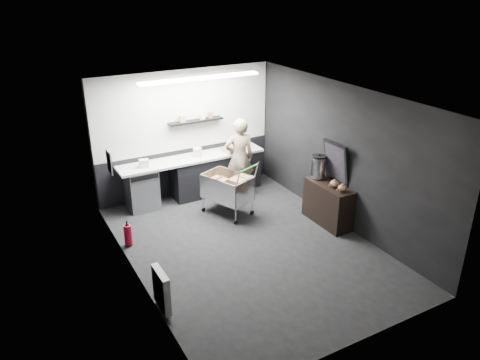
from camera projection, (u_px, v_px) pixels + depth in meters
floor at (249, 247)px, 8.32m from camera, size 5.50×5.50×0.00m
ceiling at (250, 97)px, 7.25m from camera, size 5.50×5.50×0.00m
wall_back at (185, 133)px, 10.00m from camera, size 5.50×0.00×5.50m
wall_front at (364, 256)px, 5.58m from camera, size 5.50×0.00×5.50m
wall_left at (132, 202)px, 6.90m from camera, size 0.00×5.50×5.50m
wall_right at (343, 157)px, 8.67m from camera, size 0.00×5.50×5.50m
kitchen_wall_panel at (184, 110)px, 9.78m from camera, size 3.95×0.02×1.70m
dado_panel at (187, 170)px, 10.32m from camera, size 3.95×0.02×1.00m
floating_shelf at (196, 121)px, 9.87m from camera, size 1.20×0.22×0.04m
wall_clock at (243, 89)px, 10.27m from camera, size 0.20×0.03×0.20m
poster at (109, 162)px, 7.87m from camera, size 0.02×0.30×0.40m
poster_red_band at (109, 158)px, 7.85m from camera, size 0.02×0.22×0.10m
radiator at (161, 290)px, 6.60m from camera, size 0.10×0.50×0.60m
ceiling_strip at (201, 78)px, 8.75m from camera, size 2.40×0.20×0.04m
prep_counter at (199, 175)px, 10.15m from camera, size 3.20×0.61×0.90m
person at (239, 158)px, 9.96m from camera, size 0.72×0.57×1.75m
shopping_cart at (227, 189)px, 9.30m from camera, size 0.96×1.23×1.12m
sideboard at (328, 198)px, 8.97m from camera, size 0.46×1.08×1.62m
fire_extinguisher at (128, 234)px, 8.28m from camera, size 0.14×0.14×0.47m
cardboard_box at (233, 149)px, 10.28m from camera, size 0.50×0.41×0.09m
pink_tub at (197, 152)px, 9.93m from camera, size 0.19×0.19×0.19m
white_container at (144, 163)px, 9.36m from camera, size 0.20×0.16×0.16m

